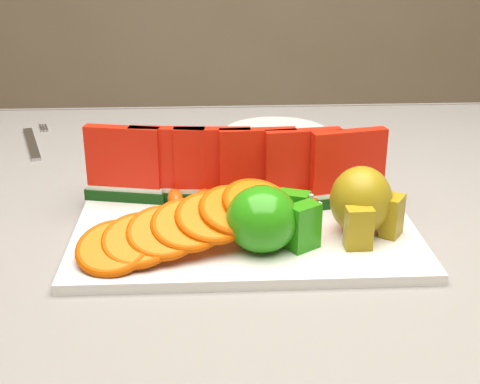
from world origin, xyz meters
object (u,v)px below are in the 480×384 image
at_px(platter, 244,223).
at_px(fork, 33,142).
at_px(pear_cluster, 363,203).
at_px(apple_cluster, 268,219).
at_px(side_plate, 276,134).

xyz_separation_m(platter, fork, (-0.33, 0.34, -0.00)).
distance_m(platter, fork, 0.48).
bearing_deg(pear_cluster, apple_cluster, -166.14).
bearing_deg(platter, side_plate, 78.04).
distance_m(platter, apple_cluster, 0.09).
relative_size(platter, side_plate, 1.95).
distance_m(apple_cluster, side_plate, 0.44).
bearing_deg(apple_cluster, pear_cluster, 13.86).
bearing_deg(pear_cluster, fork, 140.04).
bearing_deg(pear_cluster, platter, 160.43).
height_order(platter, pear_cluster, pear_cluster).
bearing_deg(fork, pear_cluster, -39.96).
relative_size(platter, apple_cluster, 3.58).
xyz_separation_m(platter, pear_cluster, (0.13, -0.05, 0.04)).
relative_size(apple_cluster, pear_cluster, 1.15).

